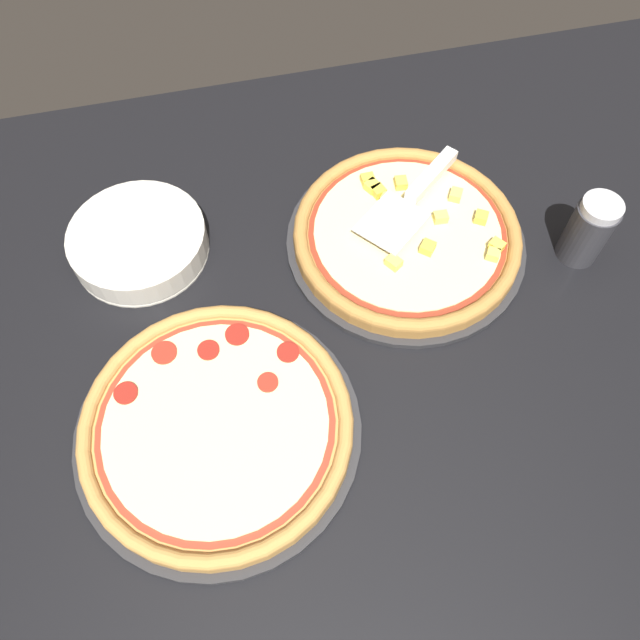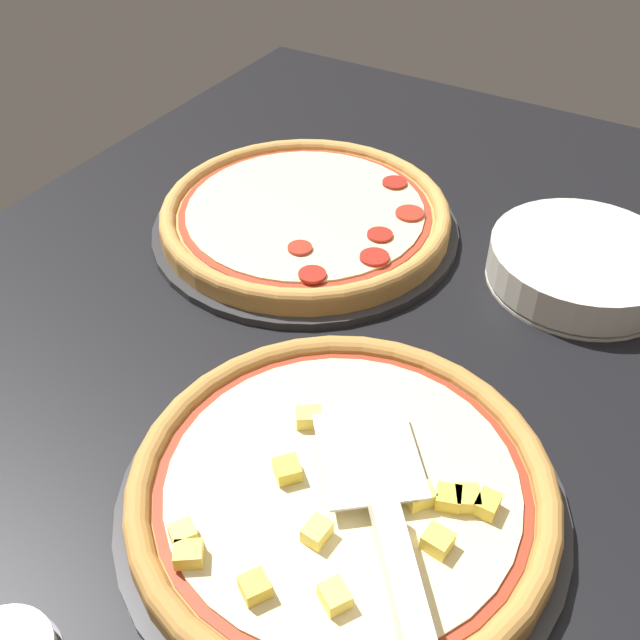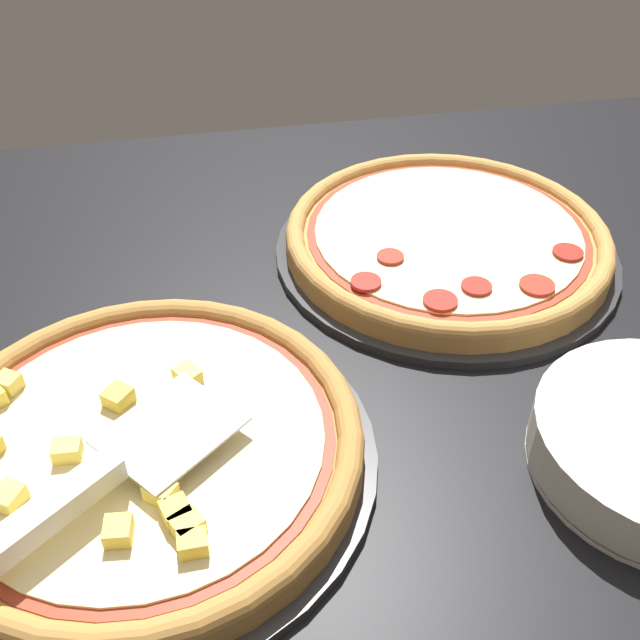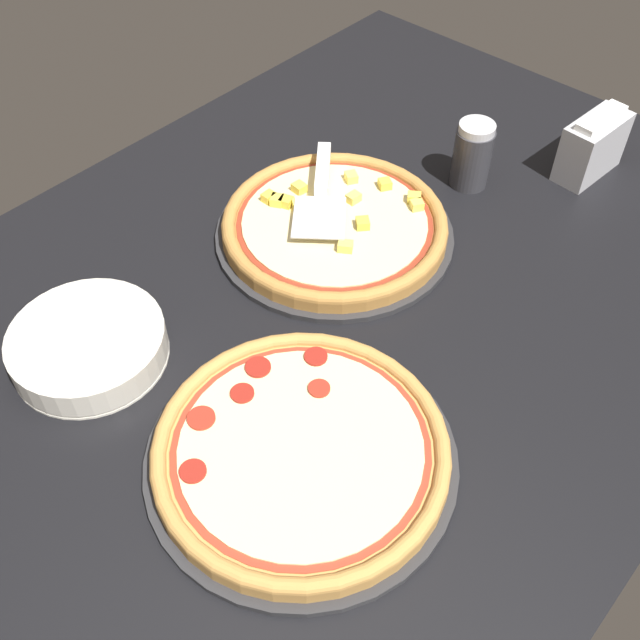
{
  "view_description": "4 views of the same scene",
  "coord_description": "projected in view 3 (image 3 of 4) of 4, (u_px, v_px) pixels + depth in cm",
  "views": [
    {
      "loc": [
        18.06,
        48.45,
        82.95
      ],
      "look_at": [
        7.51,
        3.73,
        3.0
      ],
      "focal_mm": 35.0,
      "sensor_mm": 36.0,
      "label": 1
    },
    {
      "loc": [
        -44.43,
        -27.21,
        55.02
      ],
      "look_at": [
        7.51,
        3.73,
        3.0
      ],
      "focal_mm": 42.0,
      "sensor_mm": 36.0,
      "label": 2
    },
    {
      "loc": [
        -3.43,
        -52.31,
        49.94
      ],
      "look_at": [
        7.51,
        3.73,
        3.0
      ],
      "focal_mm": 42.0,
      "sensor_mm": 36.0,
      "label": 3
    },
    {
      "loc": [
        60.6,
        51.86,
        82.34
      ],
      "look_at": [
        7.51,
        3.73,
        3.0
      ],
      "focal_mm": 42.0,
      "sensor_mm": 36.0,
      "label": 4
    }
  ],
  "objects": [
    {
      "name": "pizza_front",
      "position": [
        143.0,
        444.0,
        0.62
      ],
      "size": [
        36.8,
        36.8,
        3.86
      ],
      "color": "#B77F3D",
      "rests_on": "pizza_pan_front"
    },
    {
      "name": "pizza_pan_back",
      "position": [
        445.0,
        252.0,
        0.88
      ],
      "size": [
        39.66,
        39.66,
        1.0
      ],
      "primitive_type": "cylinder",
      "color": "#2D2D30",
      "rests_on": "ground_plane"
    },
    {
      "name": "pizza_pan_front",
      "position": [
        147.0,
        460.0,
        0.63
      ],
      "size": [
        39.15,
        39.15,
        1.0
      ],
      "primitive_type": "cylinder",
      "color": "#2D2D30",
      "rests_on": "ground_plane"
    },
    {
      "name": "ground_plane",
      "position": [
        252.0,
        391.0,
        0.73
      ],
      "size": [
        154.97,
        108.81,
        3.6
      ],
      "primitive_type": "cube",
      "color": "black"
    },
    {
      "name": "pizza_back",
      "position": [
        447.0,
        237.0,
        0.86
      ],
      "size": [
        37.28,
        37.28,
        3.05
      ],
      "color": "#C68E47",
      "rests_on": "pizza_pan_back"
    },
    {
      "name": "serving_spatula",
      "position": [
        82.0,
        490.0,
        0.55
      ],
      "size": [
        21.13,
        18.61,
        2.0
      ],
      "color": "silver",
      "rests_on": "pizza_front"
    }
  ]
}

